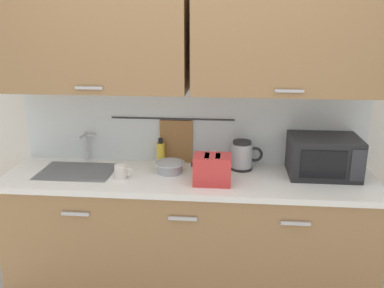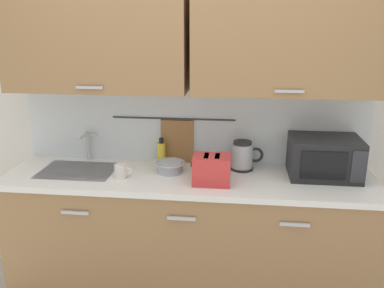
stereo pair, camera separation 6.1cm
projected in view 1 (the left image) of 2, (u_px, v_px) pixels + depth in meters
counter_unit at (187, 234)px, 2.91m from camera, size 2.53×0.64×0.90m
back_wall_assembly at (191, 80)px, 2.82m from camera, size 3.70×0.41×2.50m
sink_faucet at (86, 143)px, 3.02m from camera, size 0.09×0.17×0.22m
microwave at (323, 156)px, 2.77m from camera, size 0.46×0.35×0.27m
electric_kettle at (242, 155)px, 2.89m from camera, size 0.23×0.16×0.21m
dish_soap_bottle at (161, 153)px, 2.99m from camera, size 0.06×0.06×0.20m
mug_near_sink at (121, 172)px, 2.73m from camera, size 0.12×0.08×0.09m
mixing_bowl at (170, 166)px, 2.83m from camera, size 0.21×0.21×0.08m
toaster at (212, 169)px, 2.63m from camera, size 0.26×0.17×0.19m
mug_by_kettle at (204, 161)px, 2.93m from camera, size 0.12×0.08×0.09m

